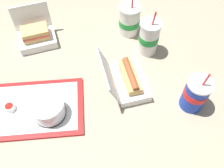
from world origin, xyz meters
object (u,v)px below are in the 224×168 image
Objects in this scene: clamshell_sandwich_corner at (36,35)px; cake_container at (48,109)px; ketchup_cup at (10,107)px; plastic_fork at (24,94)px; clamshell_hotdog_left at (127,80)px; soda_cup_left at (149,37)px; soda_cup_right at (196,94)px; soda_cup_front at (129,20)px; food_tray at (37,108)px.

cake_container is at bearing -75.57° from clamshell_sandwich_corner.
ketchup_cup is 0.36× the size of plastic_fork.
clamshell_hotdog_left is at bearing 28.29° from plastic_fork.
clamshell_hotdog_left is 0.49m from clamshell_sandwich_corner.
ketchup_cup is at bearing 171.32° from cake_container.
soda_cup_left reaches higher than plastic_fork.
soda_cup_left is 0.33m from soda_cup_right.
cake_container is 0.41m from clamshell_sandwich_corner.
ketchup_cup is 0.19× the size of soda_cup_front.
cake_container is 1.16× the size of plastic_fork.
food_tray is 0.09m from plastic_fork.
clamshell_hotdog_left reaches higher than plastic_fork.
soda_cup_left reaches higher than clamshell_hotdog_left.
clamshell_hotdog_left is at bearing -95.01° from soda_cup_front.
clamshell_hotdog_left is at bearing -32.79° from clamshell_sandwich_corner.
plastic_fork is at bearing 175.32° from soda_cup_right.
clamshell_hotdog_left is (0.43, 0.04, 0.02)m from plastic_fork.
plastic_fork is 0.48× the size of soda_cup_left.
food_tray is at bearing -147.61° from soda_cup_left.
soda_cup_front is (0.34, 0.46, 0.03)m from cake_container.
food_tray is 0.57m from soda_cup_left.
soda_cup_front is (0.03, 0.33, 0.03)m from clamshell_hotdog_left.
soda_cup_left reaches higher than food_tray.
food_tray is at bearing 153.98° from cake_container.
food_tray is 1.58× the size of clamshell_hotdog_left.
soda_cup_front is at bearing 7.57° from clamshell_sandwich_corner.
soda_cup_right is at bearing 17.67° from plastic_fork.
clamshell_sandwich_corner is (0.01, 0.31, 0.03)m from plastic_fork.
soda_cup_front reaches higher than food_tray.
plastic_fork is 0.59m from soda_cup_front.
soda_cup_left is at bearing 32.39° from food_tray.
plastic_fork is at bearing -140.95° from soda_cup_front.
soda_cup_front reaches higher than cake_container.
soda_cup_front is 0.99× the size of soda_cup_right.
soda_cup_left is at bearing 46.59° from plastic_fork.
soda_cup_right is (0.67, -0.37, 0.04)m from clamshell_sandwich_corner.
clamshell_sandwich_corner is at bearing 96.97° from food_tray.
clamshell_sandwich_corner is 0.53m from soda_cup_left.
soda_cup_front is at bearing 53.51° from cake_container.
food_tray is at bearing 2.19° from ketchup_cup.
ketchup_cup is 0.38m from clamshell_sandwich_corner.
clamshell_sandwich_corner is at bearing -172.43° from soda_cup_front.
food_tray is 0.63m from soda_cup_right.
soda_cup_front is at bearing 41.12° from ketchup_cup.
food_tray is 0.08m from cake_container.
clamshell_sandwich_corner is (-0.41, 0.27, 0.00)m from clamshell_hotdog_left.
soda_cup_left is at bearing 61.38° from clamshell_hotdog_left.
soda_cup_left is at bearing 27.92° from ketchup_cup.
soda_cup_front is (0.40, 0.43, 0.07)m from food_tray.
soda_cup_front is (0.50, 0.43, 0.05)m from ketchup_cup.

